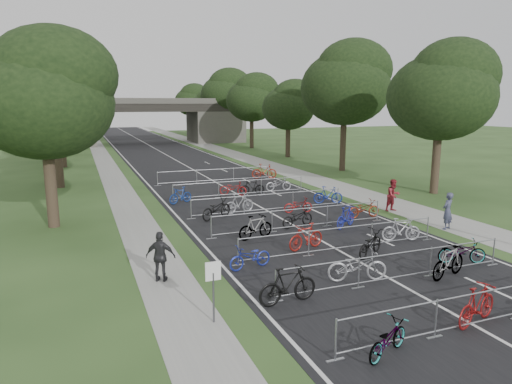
% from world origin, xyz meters
% --- Properties ---
extents(ground, '(200.00, 200.00, 0.00)m').
position_xyz_m(ground, '(0.00, 0.00, 0.00)').
color(ground, '#2C471E').
rests_on(ground, ground).
extents(road, '(11.00, 140.00, 0.01)m').
position_xyz_m(road, '(0.00, 50.00, 0.01)').
color(road, black).
rests_on(road, ground).
extents(sidewalk_right, '(3.00, 140.00, 0.01)m').
position_xyz_m(sidewalk_right, '(8.00, 50.00, 0.01)').
color(sidewalk_right, gray).
rests_on(sidewalk_right, ground).
extents(sidewalk_left, '(2.00, 140.00, 0.01)m').
position_xyz_m(sidewalk_left, '(-7.50, 50.00, 0.01)').
color(sidewalk_left, gray).
rests_on(sidewalk_left, ground).
extents(lane_markings, '(0.12, 140.00, 0.00)m').
position_xyz_m(lane_markings, '(0.00, 50.00, 0.00)').
color(lane_markings, silver).
rests_on(lane_markings, ground).
extents(overpass_bridge, '(31.00, 8.00, 7.05)m').
position_xyz_m(overpass_bridge, '(0.00, 65.00, 3.53)').
color(overpass_bridge, '#4C4944').
rests_on(overpass_bridge, ground).
extents(park_sign, '(0.45, 0.06, 1.83)m').
position_xyz_m(park_sign, '(-6.80, 3.00, 1.27)').
color(park_sign, '#4C4C51').
rests_on(park_sign, ground).
extents(tree_left_0, '(6.72, 6.72, 10.25)m').
position_xyz_m(tree_left_0, '(-11.39, 15.93, 6.49)').
color(tree_left_0, '#33261C').
rests_on(tree_left_0, ground).
extents(tree_right_0, '(7.17, 7.17, 10.93)m').
position_xyz_m(tree_right_0, '(13.11, 15.93, 6.92)').
color(tree_right_0, '#33261C').
rests_on(tree_right_0, ground).
extents(tree_left_1, '(7.56, 7.56, 11.53)m').
position_xyz_m(tree_left_1, '(-11.39, 27.93, 7.30)').
color(tree_left_1, '#33261C').
rests_on(tree_left_1, ground).
extents(tree_right_1, '(8.18, 8.18, 12.47)m').
position_xyz_m(tree_right_1, '(13.11, 27.93, 7.90)').
color(tree_right_1, '#33261C').
rests_on(tree_right_1, ground).
extents(tree_left_2, '(8.40, 8.40, 12.81)m').
position_xyz_m(tree_left_2, '(-11.39, 39.93, 8.12)').
color(tree_left_2, '#33261C').
rests_on(tree_left_2, ground).
extents(tree_right_2, '(6.16, 6.16, 9.39)m').
position_xyz_m(tree_right_2, '(13.11, 39.93, 5.95)').
color(tree_right_2, '#33261C').
rests_on(tree_right_2, ground).
extents(tree_left_3, '(6.72, 6.72, 10.25)m').
position_xyz_m(tree_left_3, '(-11.39, 51.93, 6.49)').
color(tree_left_3, '#33261C').
rests_on(tree_left_3, ground).
extents(tree_right_3, '(7.17, 7.17, 10.93)m').
position_xyz_m(tree_right_3, '(13.11, 51.93, 6.92)').
color(tree_right_3, '#33261C').
rests_on(tree_right_3, ground).
extents(tree_left_4, '(7.56, 7.56, 11.53)m').
position_xyz_m(tree_left_4, '(-11.39, 63.93, 7.30)').
color(tree_left_4, '#33261C').
rests_on(tree_left_4, ground).
extents(tree_right_4, '(8.18, 8.18, 12.47)m').
position_xyz_m(tree_right_4, '(13.11, 63.93, 7.90)').
color(tree_right_4, '#33261C').
rests_on(tree_right_4, ground).
extents(tree_left_5, '(8.40, 8.40, 12.81)m').
position_xyz_m(tree_left_5, '(-11.39, 75.93, 8.12)').
color(tree_left_5, '#33261C').
rests_on(tree_left_5, ground).
extents(tree_right_5, '(6.16, 6.16, 9.39)m').
position_xyz_m(tree_right_5, '(13.11, 75.93, 5.95)').
color(tree_right_5, '#33261C').
rests_on(tree_right_5, ground).
extents(tree_left_6, '(6.72, 6.72, 10.25)m').
position_xyz_m(tree_left_6, '(-11.39, 87.93, 6.49)').
color(tree_left_6, '#33261C').
rests_on(tree_left_6, ground).
extents(tree_right_6, '(7.17, 7.17, 10.93)m').
position_xyz_m(tree_right_6, '(13.11, 87.93, 6.92)').
color(tree_right_6, '#33261C').
rests_on(tree_right_6, ground).
extents(barrier_row_0, '(9.70, 0.08, 1.10)m').
position_xyz_m(barrier_row_0, '(0.00, 0.00, 0.55)').
color(barrier_row_0, '#9EA1A6').
rests_on(barrier_row_0, ground).
extents(barrier_row_1, '(9.70, 0.08, 1.10)m').
position_xyz_m(barrier_row_1, '(0.00, 3.60, 0.55)').
color(barrier_row_1, '#9EA1A6').
rests_on(barrier_row_1, ground).
extents(barrier_row_2, '(9.70, 0.08, 1.10)m').
position_xyz_m(barrier_row_2, '(0.00, 7.20, 0.55)').
color(barrier_row_2, '#9EA1A6').
rests_on(barrier_row_2, ground).
extents(barrier_row_3, '(9.70, 0.08, 1.10)m').
position_xyz_m(barrier_row_3, '(0.00, 11.00, 0.55)').
color(barrier_row_3, '#9EA1A6').
rests_on(barrier_row_3, ground).
extents(barrier_row_4, '(9.70, 0.08, 1.10)m').
position_xyz_m(barrier_row_4, '(0.00, 15.00, 0.55)').
color(barrier_row_4, '#9EA1A6').
rests_on(barrier_row_4, ground).
extents(barrier_row_5, '(9.70, 0.08, 1.10)m').
position_xyz_m(barrier_row_5, '(0.00, 20.00, 0.55)').
color(barrier_row_5, '#9EA1A6').
rests_on(barrier_row_5, ground).
extents(barrier_row_6, '(9.70, 0.08, 1.10)m').
position_xyz_m(barrier_row_6, '(0.00, 26.00, 0.55)').
color(barrier_row_6, '#9EA1A6').
rests_on(barrier_row_6, ground).
extents(bike_0, '(1.78, 1.22, 0.89)m').
position_xyz_m(bike_0, '(-3.29, -0.28, 0.44)').
color(bike_0, '#9EA1A6').
rests_on(bike_0, ground).
extents(bike_1, '(2.02, 1.08, 1.17)m').
position_xyz_m(bike_1, '(0.10, 0.17, 0.58)').
color(bike_1, maroon).
rests_on(bike_1, ground).
extents(bike_4, '(2.05, 0.71, 1.21)m').
position_xyz_m(bike_4, '(-4.30, 3.35, 0.61)').
color(bike_4, black).
rests_on(bike_4, ground).
extents(bike_5, '(2.25, 1.28, 1.12)m').
position_xyz_m(bike_5, '(-1.23, 4.15, 0.56)').
color(bike_5, '#9C9DA3').
rests_on(bike_5, ground).
extents(bike_6, '(2.06, 1.09, 1.19)m').
position_xyz_m(bike_6, '(1.99, 3.22, 0.60)').
color(bike_6, '#9EA1A6').
rests_on(bike_6, ground).
extents(bike_7, '(1.96, 1.30, 0.97)m').
position_xyz_m(bike_7, '(3.61, 4.19, 0.49)').
color(bike_7, '#9EA1A6').
rests_on(bike_7, ground).
extents(bike_8, '(1.86, 0.94, 0.93)m').
position_xyz_m(bike_8, '(-4.30, 6.67, 0.47)').
color(bike_8, '#1C2A9C').
rests_on(bike_8, ground).
extents(bike_9, '(1.95, 0.98, 1.13)m').
position_xyz_m(bike_9, '(-1.24, 8.00, 0.57)').
color(bike_9, maroon).
rests_on(bike_9, ground).
extents(bike_10, '(2.10, 1.66, 1.07)m').
position_xyz_m(bike_10, '(0.78, 6.24, 0.53)').
color(bike_10, black).
rests_on(bike_10, ground).
extents(bike_11, '(1.87, 0.98, 1.08)m').
position_xyz_m(bike_11, '(3.35, 7.50, 0.54)').
color(bike_11, '#A6A7AE').
rests_on(bike_11, ground).
extents(bike_12, '(1.95, 0.99, 1.13)m').
position_xyz_m(bike_12, '(-2.69, 10.23, 0.56)').
color(bike_12, '#9EA1A6').
rests_on(bike_12, ground).
extents(bike_13, '(2.04, 1.12, 1.02)m').
position_xyz_m(bike_13, '(0.03, 11.37, 0.51)').
color(bike_13, black).
rests_on(bike_13, ground).
extents(bike_14, '(1.85, 1.39, 1.11)m').
position_xyz_m(bike_14, '(2.25, 10.39, 0.55)').
color(bike_14, '#1B2599').
rests_on(bike_14, ground).
extents(bike_15, '(1.92, 0.75, 1.00)m').
position_xyz_m(bike_15, '(4.30, 11.82, 0.50)').
color(bike_15, maroon).
rests_on(bike_15, ground).
extents(bike_16, '(2.24, 1.75, 1.13)m').
position_xyz_m(bike_16, '(-3.32, 14.51, 0.57)').
color(bike_16, black).
rests_on(bike_16, ground).
extents(bike_17, '(2.03, 1.04, 1.17)m').
position_xyz_m(bike_17, '(-1.74, 15.25, 0.59)').
color(bike_17, '#A0A1A7').
rests_on(bike_17, ground).
extents(bike_18, '(1.75, 0.84, 0.88)m').
position_xyz_m(bike_18, '(1.48, 14.20, 0.44)').
color(bike_18, maroon).
rests_on(bike_18, ground).
extents(bike_19, '(1.90, 1.10, 1.10)m').
position_xyz_m(bike_19, '(4.30, 15.67, 0.55)').
color(bike_19, navy).
rests_on(bike_19, ground).
extents(bike_20, '(1.76, 1.18, 1.03)m').
position_xyz_m(bike_20, '(-4.30, 19.13, 0.52)').
color(bike_20, navy).
rests_on(bike_20, ground).
extents(bike_21, '(1.96, 1.56, 0.99)m').
position_xyz_m(bike_21, '(-0.41, 20.34, 0.50)').
color(bike_21, maroon).
rests_on(bike_21, ground).
extents(bike_22, '(1.78, 0.67, 1.04)m').
position_xyz_m(bike_22, '(0.92, 20.13, 0.52)').
color(bike_22, black).
rests_on(bike_22, ground).
extents(bike_23, '(1.94, 0.76, 1.01)m').
position_xyz_m(bike_23, '(3.20, 20.80, 0.50)').
color(bike_23, '#A8A8B0').
rests_on(bike_23, ground).
extents(bike_27, '(2.17, 1.18, 1.25)m').
position_xyz_m(bike_27, '(4.30, 26.19, 0.63)').
color(bike_27, maroon).
rests_on(bike_27, ground).
extents(pedestrian_a, '(0.79, 0.65, 1.86)m').
position_xyz_m(pedestrian_a, '(6.80, 8.32, 0.93)').
color(pedestrian_a, '#383C55').
rests_on(pedestrian_a, ground).
extents(pedestrian_b, '(0.99, 0.81, 1.88)m').
position_xyz_m(pedestrian_b, '(6.80, 12.53, 0.94)').
color(pedestrian_b, maroon).
rests_on(pedestrian_b, ground).
extents(pedestrian_c, '(1.14, 0.85, 1.80)m').
position_xyz_m(pedestrian_c, '(-7.66, 6.66, 0.90)').
color(pedestrian_c, '#27272A').
rests_on(pedestrian_c, ground).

